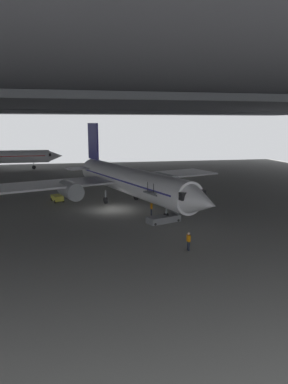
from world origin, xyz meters
TOP-DOWN VIEW (x-y plane):
  - ground_plane at (0.00, 0.00)m, footprint 110.00×110.00m
  - hangar_structure at (-0.09, 13.77)m, footprint 121.00×99.00m
  - airplane_main at (2.30, 2.55)m, footprint 32.74×33.00m
  - boarding_stairs at (4.86, -6.55)m, footprint 4.28×2.64m
  - crew_worker_near_nose at (4.84, -15.32)m, footprint 0.27×0.54m
  - crew_worker_by_stairs at (4.19, -3.69)m, footprint 0.24×0.55m
  - baggage_tug at (-7.01, 6.16)m, footprint 1.91×2.48m

SIDE VIEW (x-z plane):
  - ground_plane at x=0.00m, z-range 0.00..0.00m
  - baggage_tug at x=-7.01m, z-range 0.08..0.98m
  - boarding_stairs at x=4.86m, z-range -1.53..2.97m
  - crew_worker_near_nose at x=4.84m, z-range 0.11..1.71m
  - crew_worker_by_stairs at x=4.19m, z-range 0.12..1.82m
  - airplane_main at x=2.30m, z-range -2.05..8.68m
  - hangar_structure at x=-0.09m, z-range 6.67..21.27m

